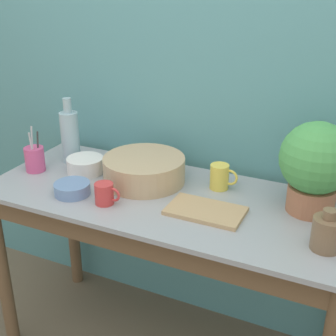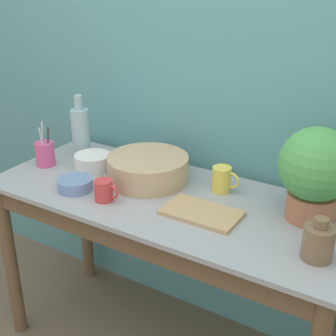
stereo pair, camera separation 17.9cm
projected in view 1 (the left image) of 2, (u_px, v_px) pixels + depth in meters
name	position (u px, v px, depth m)	size (l,w,h in m)	color
wall_back	(204.00, 77.00, 1.98)	(6.00, 0.05, 2.40)	teal
counter_table	(165.00, 233.00, 1.88)	(1.47, 0.61, 0.80)	brown
potted_plant	(316.00, 164.00, 1.66)	(0.26, 0.26, 0.34)	#A36647
bowl_wash_large	(144.00, 170.00, 1.94)	(0.34, 0.34, 0.11)	tan
bottle_tall	(70.00, 136.00, 2.11)	(0.08, 0.08, 0.30)	#93B2BC
bottle_short	(327.00, 233.00, 1.48)	(0.10, 0.10, 0.14)	brown
mug_yellow	(220.00, 177.00, 1.88)	(0.12, 0.08, 0.10)	#E5CC4C
mug_red	(105.00, 194.00, 1.77)	(0.11, 0.07, 0.08)	#C63838
bowl_small_enamel_white	(85.00, 165.00, 2.03)	(0.16, 0.16, 0.07)	silver
bowl_small_blue	(72.00, 189.00, 1.85)	(0.14, 0.14, 0.05)	#6684B2
utensil_cup	(35.00, 159.00, 2.04)	(0.09, 0.09, 0.21)	#CC4C7F
tray_board	(206.00, 211.00, 1.71)	(0.28, 0.17, 0.02)	tan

